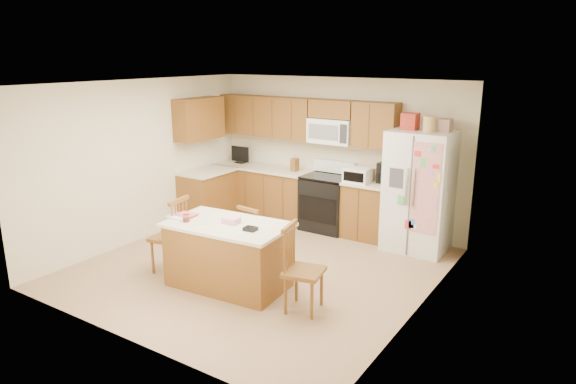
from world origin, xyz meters
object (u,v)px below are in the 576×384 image
Objects in this scene: windsor_chair_left at (171,237)px; windsor_chair_back at (255,239)px; refrigerator at (419,190)px; stove at (327,202)px; island at (228,254)px; windsor_chair_right at (302,271)px.

windsor_chair_back is (0.89, 0.69, -0.06)m from windsor_chair_left.
refrigerator is at bearing 46.30° from windsor_chair_left.
refrigerator reaches higher than stove.
windsor_chair_right reaches higher than island.
stove is at bearing 70.98° from windsor_chair_left.
windsor_chair_right is at bearing -29.92° from windsor_chair_back.
island reaches higher than windsor_chair_back.
windsor_chair_back is (-1.60, -1.92, -0.49)m from refrigerator.
island is 1.11m from windsor_chair_right.
stove is 1.09× the size of windsor_chair_left.
stove is 0.55× the size of refrigerator.
stove is at bearing 177.70° from refrigerator.
island is (0.02, -2.61, -0.05)m from stove.
island is (-1.55, -2.54, -0.50)m from refrigerator.
windsor_chair_right is (1.11, -0.04, 0.06)m from island.
stove is 1.63m from refrigerator.
windsor_chair_back is at bearing 37.53° from windsor_chair_left.
island is 0.94m from windsor_chair_left.
stove is 1.98m from windsor_chair_back.
windsor_chair_left is (-0.92, -2.67, 0.02)m from stove.
windsor_chair_left is 1.15× the size of windsor_chair_back.
windsor_chair_back is at bearing -90.80° from stove.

